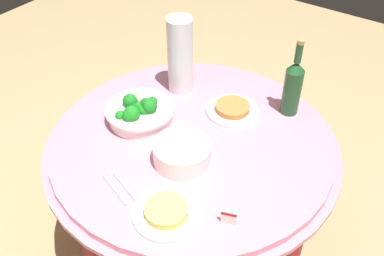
{
  "coord_description": "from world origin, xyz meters",
  "views": [
    {
      "loc": [
        -0.74,
        1.05,
        1.88
      ],
      "look_at": [
        0.0,
        0.0,
        0.79
      ],
      "focal_mm": 41.12,
      "sensor_mm": 36.0,
      "label": 1
    }
  ],
  "objects_px": {
    "decorative_fruit_vase": "(180,57)",
    "serving_tongs": "(118,186)",
    "food_plate_peanuts": "(232,109)",
    "label_placard_front": "(229,217)",
    "plate_stack": "(182,153)",
    "food_plate_noodles": "(166,212)",
    "wine_bottle": "(293,86)",
    "broccoli_bowl": "(139,112)"
  },
  "relations": [
    {
      "from": "decorative_fruit_vase",
      "to": "serving_tongs",
      "type": "height_order",
      "value": "decorative_fruit_vase"
    },
    {
      "from": "food_plate_peanuts",
      "to": "label_placard_front",
      "type": "xyz_separation_m",
      "value": [
        -0.29,
        0.5,
        0.02
      ]
    },
    {
      "from": "plate_stack",
      "to": "decorative_fruit_vase",
      "type": "relative_size",
      "value": 0.62
    },
    {
      "from": "serving_tongs",
      "to": "food_plate_noodles",
      "type": "height_order",
      "value": "food_plate_noodles"
    },
    {
      "from": "wine_bottle",
      "to": "decorative_fruit_vase",
      "type": "height_order",
      "value": "decorative_fruit_vase"
    },
    {
      "from": "plate_stack",
      "to": "food_plate_noodles",
      "type": "xyz_separation_m",
      "value": [
        -0.11,
        0.23,
        -0.02
      ]
    },
    {
      "from": "decorative_fruit_vase",
      "to": "food_plate_noodles",
      "type": "relative_size",
      "value": 1.55
    },
    {
      "from": "decorative_fruit_vase",
      "to": "food_plate_noodles",
      "type": "distance_m",
      "value": 0.73
    },
    {
      "from": "broccoli_bowl",
      "to": "wine_bottle",
      "type": "relative_size",
      "value": 0.83
    },
    {
      "from": "wine_bottle",
      "to": "label_placard_front",
      "type": "distance_m",
      "value": 0.65
    },
    {
      "from": "plate_stack",
      "to": "food_plate_peanuts",
      "type": "bearing_deg",
      "value": -89.9
    },
    {
      "from": "food_plate_peanuts",
      "to": "serving_tongs",
      "type": "bearing_deg",
      "value": 80.0
    },
    {
      "from": "wine_bottle",
      "to": "decorative_fruit_vase",
      "type": "distance_m",
      "value": 0.49
    },
    {
      "from": "decorative_fruit_vase",
      "to": "food_plate_peanuts",
      "type": "distance_m",
      "value": 0.31
    },
    {
      "from": "plate_stack",
      "to": "serving_tongs",
      "type": "height_order",
      "value": "plate_stack"
    },
    {
      "from": "wine_bottle",
      "to": "food_plate_peanuts",
      "type": "bearing_deg",
      "value": 36.31
    },
    {
      "from": "plate_stack",
      "to": "label_placard_front",
      "type": "relative_size",
      "value": 3.82
    },
    {
      "from": "broccoli_bowl",
      "to": "plate_stack",
      "type": "height_order",
      "value": "broccoli_bowl"
    },
    {
      "from": "broccoli_bowl",
      "to": "wine_bottle",
      "type": "height_order",
      "value": "wine_bottle"
    },
    {
      "from": "decorative_fruit_vase",
      "to": "food_plate_peanuts",
      "type": "bearing_deg",
      "value": 177.17
    },
    {
      "from": "plate_stack",
      "to": "food_plate_peanuts",
      "type": "relative_size",
      "value": 0.95
    },
    {
      "from": "serving_tongs",
      "to": "food_plate_peanuts",
      "type": "height_order",
      "value": "food_plate_peanuts"
    },
    {
      "from": "wine_bottle",
      "to": "food_plate_noodles",
      "type": "bearing_deg",
      "value": 83.57
    },
    {
      "from": "broccoli_bowl",
      "to": "decorative_fruit_vase",
      "type": "distance_m",
      "value": 0.3
    },
    {
      "from": "wine_bottle",
      "to": "decorative_fruit_vase",
      "type": "relative_size",
      "value": 0.99
    },
    {
      "from": "wine_bottle",
      "to": "decorative_fruit_vase",
      "type": "bearing_deg",
      "value": 15.08
    },
    {
      "from": "decorative_fruit_vase",
      "to": "label_placard_front",
      "type": "relative_size",
      "value": 6.18
    },
    {
      "from": "decorative_fruit_vase",
      "to": "label_placard_front",
      "type": "xyz_separation_m",
      "value": [
        -0.57,
        0.51,
        -0.13
      ]
    },
    {
      "from": "food_plate_peanuts",
      "to": "label_placard_front",
      "type": "bearing_deg",
      "value": 119.97
    },
    {
      "from": "food_plate_peanuts",
      "to": "food_plate_noodles",
      "type": "xyz_separation_m",
      "value": [
        -0.11,
        0.59,
        0.0
      ]
    },
    {
      "from": "plate_stack",
      "to": "decorative_fruit_vase",
      "type": "distance_m",
      "value": 0.48
    },
    {
      "from": "wine_bottle",
      "to": "serving_tongs",
      "type": "distance_m",
      "value": 0.8
    },
    {
      "from": "serving_tongs",
      "to": "label_placard_front",
      "type": "distance_m",
      "value": 0.4
    },
    {
      "from": "broccoli_bowl",
      "to": "serving_tongs",
      "type": "xyz_separation_m",
      "value": [
        -0.17,
        0.32,
        -0.04
      ]
    },
    {
      "from": "broccoli_bowl",
      "to": "serving_tongs",
      "type": "bearing_deg",
      "value": 118.42
    },
    {
      "from": "wine_bottle",
      "to": "label_placard_front",
      "type": "relative_size",
      "value": 6.11
    },
    {
      "from": "broccoli_bowl",
      "to": "wine_bottle",
      "type": "distance_m",
      "value": 0.63
    },
    {
      "from": "plate_stack",
      "to": "decorative_fruit_vase",
      "type": "bearing_deg",
      "value": -53.1
    },
    {
      "from": "plate_stack",
      "to": "wine_bottle",
      "type": "distance_m",
      "value": 0.54
    },
    {
      "from": "label_placard_front",
      "to": "wine_bottle",
      "type": "bearing_deg",
      "value": -81.34
    },
    {
      "from": "serving_tongs",
      "to": "food_plate_noodles",
      "type": "distance_m",
      "value": 0.21
    },
    {
      "from": "broccoli_bowl",
      "to": "food_plate_peanuts",
      "type": "xyz_separation_m",
      "value": [
        -0.28,
        -0.27,
        -0.03
      ]
    }
  ]
}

